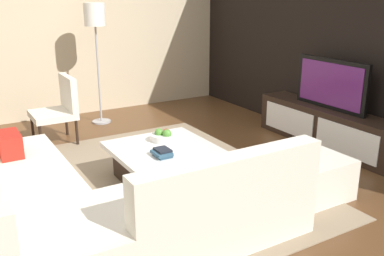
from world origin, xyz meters
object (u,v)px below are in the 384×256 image
television (331,84)px  accent_chair_near (60,106)px  sectional_couch (94,203)px  floor_lamp (95,23)px  fruit_bowl (164,136)px  media_console (327,127)px  book_stack (162,153)px  ottoman (305,175)px  coffee_table (163,163)px

television → accent_chair_near: 3.47m
sectional_couch → accent_chair_near: accent_chair_near is taller
accent_chair_near → floor_lamp: floor_lamp is taller
sectional_couch → fruit_bowl: (-0.81, 1.05, 0.15)m
television → sectional_couch: (0.53, -3.25, -0.53)m
media_console → book_stack: (0.12, -2.42, 0.16)m
accent_chair_near → fruit_bowl: 1.77m
ottoman → book_stack: book_stack is taller
media_console → accent_chair_near: (-1.91, -2.87, 0.24)m
ottoman → book_stack: bearing=-123.1°
television → ottoman: television is taller
accent_chair_near → floor_lamp: (-0.57, 0.74, 0.99)m
floor_lamp → book_stack: bearing=-6.2°
sectional_couch → floor_lamp: floor_lamp is taller
floor_lamp → fruit_bowl: 2.45m
book_stack → coffee_table: bearing=150.9°
accent_chair_near → ottoman: accent_chair_near is taller
accent_chair_near → fruit_bowl: bearing=31.0°
floor_lamp → ottoman: floor_lamp is taller
television → floor_lamp: size_ratio=0.61×
media_console → fruit_bowl: 2.22m
media_console → book_stack: bearing=-87.2°
media_console → ottoman: bearing=-54.8°
ottoman → accent_chair_near: bearing=-149.9°
coffee_table → book_stack: book_stack is taller
accent_chair_near → book_stack: accent_chair_near is taller
accent_chair_near → fruit_bowl: (1.64, 0.68, -0.06)m
television → fruit_bowl: 2.25m
television → fruit_bowl: television is taller
sectional_couch → accent_chair_near: bearing=171.2°
media_console → accent_chair_near: accent_chair_near is taller
accent_chair_near → fruit_bowl: accent_chair_near is taller
television → sectional_couch: television is taller
book_stack → ottoman: bearing=56.9°
sectional_couch → ottoman: 2.03m
accent_chair_near → floor_lamp: 1.36m
coffee_table → book_stack: size_ratio=4.95×
television → book_stack: television is taller
accent_chair_near → ottoman: (2.80, 1.62, -0.29)m
media_console → floor_lamp: 3.50m
sectional_couch → book_stack: size_ratio=12.12×
television → floor_lamp: bearing=-139.4°
ottoman → book_stack: size_ratio=3.43×
coffee_table → sectional_couch: bearing=-56.5°
book_stack → floor_lamp: bearing=173.8°
sectional_couch → book_stack: sectional_couch is taller
coffee_table → ottoman: ottoman is taller
sectional_couch → floor_lamp: bearing=159.7°
ottoman → sectional_couch: bearing=-99.9°
television → book_stack: bearing=-87.2°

